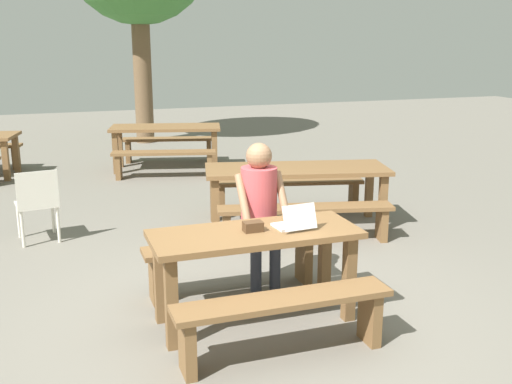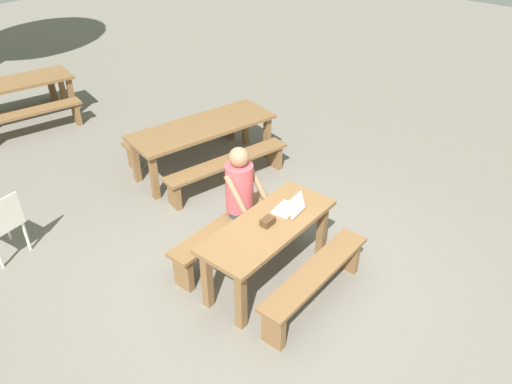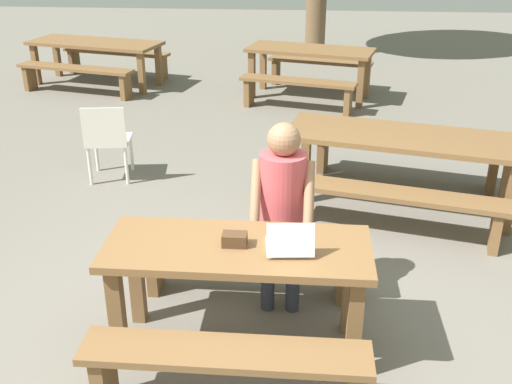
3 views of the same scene
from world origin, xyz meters
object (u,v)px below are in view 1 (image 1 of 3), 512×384
small_pouch (253,226)px  picnic_table_distant (166,133)px  plastic_chair (37,203)px  person_seated (260,205)px  picnic_table_rear (297,175)px  picnic_table_front (255,248)px  laptop (295,222)px

small_pouch → picnic_table_distant: size_ratio=0.08×
plastic_chair → person_seated: bearing=125.5°
person_seated → picnic_table_rear: 1.99m
plastic_chair → picnic_table_front: bearing=114.6°
laptop → small_pouch: size_ratio=2.03×
person_seated → picnic_table_front: bearing=-113.0°
small_pouch → plastic_chair: (-1.65, 2.64, -0.35)m
picnic_table_rear → picnic_table_distant: bearing=116.6°
plastic_chair → picnic_table_distant: size_ratio=0.42×
laptop → picnic_table_rear: size_ratio=0.13×
picnic_table_rear → person_seated: bearing=-108.9°
laptop → person_seated: (-0.07, 0.64, -0.02)m
picnic_table_front → laptop: bearing=-7.3°
picnic_table_front → plastic_chair: bearing=122.1°
laptop → picnic_table_rear: 2.52m
small_pouch → picnic_table_distant: 6.01m
small_pouch → plastic_chair: size_ratio=0.18×
picnic_table_distant → plastic_chair: bearing=-107.8°
picnic_table_distant → person_seated: bearing=-77.7°
plastic_chair → picnic_table_rear: size_ratio=0.36×
person_seated → picnic_table_rear: bearing=57.7°
plastic_chair → picnic_table_rear: (2.97, -0.37, 0.18)m
picnic_table_front → person_seated: person_seated is taller
small_pouch → person_seated: (0.27, 0.59, -0.00)m
picnic_table_front → plastic_chair: 3.13m
picnic_table_rear → picnic_table_distant: picnic_table_distant is taller
picnic_table_front → laptop: size_ratio=5.40×
person_seated → plastic_chair: size_ratio=1.61×
person_seated → picnic_table_distant: bearing=88.1°
laptop → picnic_table_distant: bearing=-96.4°
person_seated → plastic_chair: 2.83m
person_seated → plastic_chair: (-1.91, 2.05, -0.35)m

